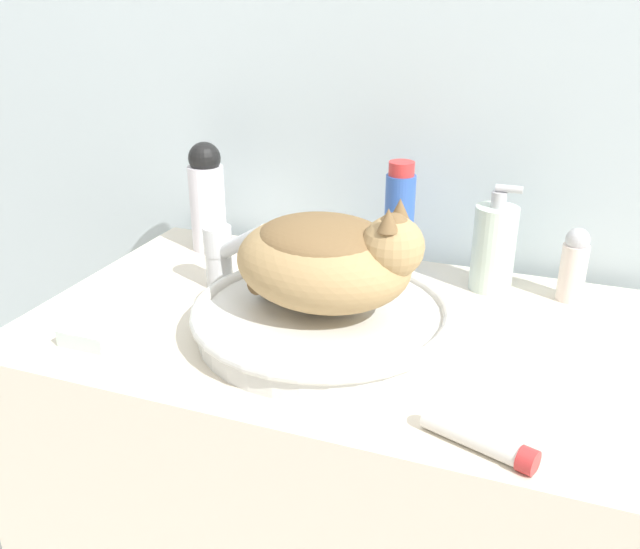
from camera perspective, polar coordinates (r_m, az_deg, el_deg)
wall_back at (r=1.23m, az=6.88°, el=15.74°), size 8.00×0.05×2.40m
vanity_counter at (r=1.28m, az=1.22°, el=-21.94°), size 0.91×0.56×0.90m
sink_basin at (r=0.97m, az=0.24°, el=-3.66°), size 0.38×0.38×0.05m
cat at (r=0.93m, az=0.67°, el=1.53°), size 0.27×0.31×0.16m
faucet at (r=1.10m, az=-8.04°, el=1.83°), size 0.14×0.09×0.14m
shampoo_bottle_tall at (r=1.14m, az=6.67°, el=4.43°), size 0.05×0.05×0.20m
soap_pump_bottle at (r=1.13m, az=14.42°, el=2.25°), size 0.07×0.07×0.18m
deodorant_stick at (r=1.13m, az=20.58°, el=0.77°), size 0.04×0.04×0.12m
lotion_bottle_white at (r=1.27m, az=-9.49°, el=6.46°), size 0.07×0.07×0.20m
cream_tube at (r=0.77m, az=13.32°, el=-13.42°), size 0.13×0.07×0.03m
soap_bar at (r=1.00m, az=-18.79°, el=-4.88°), size 0.07×0.05×0.02m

